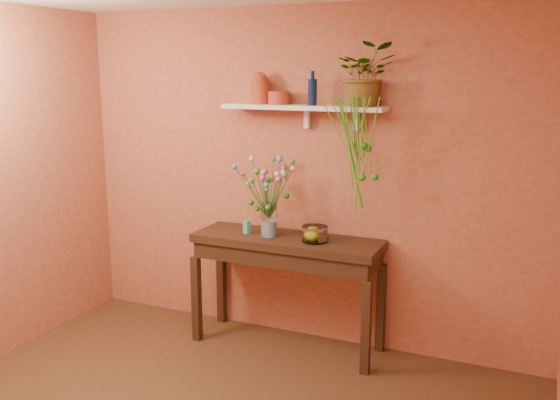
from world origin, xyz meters
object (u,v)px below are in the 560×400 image
(glass_bowl, at_px, (315,234))
(spider_plant, at_px, (366,75))
(glass_vase, at_px, (269,222))
(bouquet, at_px, (268,182))
(terracotta_jug, at_px, (260,89))
(sideboard, at_px, (287,253))
(blue_bottle, at_px, (312,91))

(glass_bowl, bearing_deg, spider_plant, 28.61)
(glass_vase, bearing_deg, bouquet, 146.77)
(terracotta_jug, height_order, spider_plant, spider_plant)
(sideboard, distance_m, blue_bottle, 1.28)
(glass_vase, bearing_deg, sideboard, 11.82)
(spider_plant, bearing_deg, glass_vase, -165.92)
(sideboard, relative_size, spider_plant, 3.26)
(terracotta_jug, height_order, glass_vase, terracotta_jug)
(glass_vase, distance_m, bouquet, 0.32)
(spider_plant, xyz_separation_m, glass_vase, (-0.71, -0.18, -1.14))
(glass_vase, height_order, glass_bowl, glass_vase)
(terracotta_jug, xyz_separation_m, glass_vase, (0.16, -0.18, -1.03))
(sideboard, xyz_separation_m, spider_plant, (0.56, 0.15, 1.39))
(terracotta_jug, bearing_deg, spider_plant, -0.08)
(terracotta_jug, distance_m, blue_bottle, 0.46)
(sideboard, height_order, glass_vase, glass_vase)
(sideboard, bearing_deg, bouquet, -170.04)
(blue_bottle, bearing_deg, bouquet, -155.26)
(terracotta_jug, distance_m, glass_vase, 1.06)
(terracotta_jug, xyz_separation_m, blue_bottle, (0.46, -0.03, -0.01))
(blue_bottle, distance_m, spider_plant, 0.43)
(sideboard, bearing_deg, terracotta_jug, 153.61)
(spider_plant, bearing_deg, bouquet, -166.32)
(terracotta_jug, distance_m, glass_bowl, 1.23)
(blue_bottle, distance_m, bouquet, 0.77)
(blue_bottle, height_order, spider_plant, spider_plant)
(blue_bottle, relative_size, spider_plant, 0.55)
(glass_vase, bearing_deg, blue_bottle, 25.75)
(terracotta_jug, height_order, glass_bowl, terracotta_jug)
(glass_bowl, bearing_deg, glass_vase, -179.63)
(blue_bottle, relative_size, glass_bowl, 1.28)
(terracotta_jug, relative_size, glass_bowl, 1.24)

